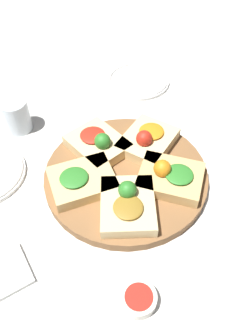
{
  "coord_description": "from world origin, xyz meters",
  "views": [
    {
      "loc": [
        -0.12,
        -0.52,
        0.65
      ],
      "look_at": [
        0.0,
        0.0,
        0.04
      ],
      "focal_mm": 35.0,
      "sensor_mm": 36.0,
      "label": 1
    }
  ],
  "objects_px": {
    "serving_board": "(126,175)",
    "dipping_bowl": "(139,299)",
    "plate_right": "(138,80)",
    "water_glass": "(16,116)"
  },
  "relations": [
    {
      "from": "serving_board",
      "to": "plate_right",
      "type": "height_order",
      "value": "serving_board"
    },
    {
      "from": "plate_right",
      "to": "water_glass",
      "type": "relative_size",
      "value": 2.26
    },
    {
      "from": "water_glass",
      "to": "dipping_bowl",
      "type": "height_order",
      "value": "water_glass"
    },
    {
      "from": "serving_board",
      "to": "dipping_bowl",
      "type": "distance_m",
      "value": 0.31
    },
    {
      "from": "plate_right",
      "to": "dipping_bowl",
      "type": "relative_size",
      "value": 3.01
    },
    {
      "from": "serving_board",
      "to": "plate_right",
      "type": "relative_size",
      "value": 1.94
    },
    {
      "from": "serving_board",
      "to": "water_glass",
      "type": "xyz_separation_m",
      "value": [
        -0.26,
        0.26,
        0.03
      ]
    },
    {
      "from": "plate_right",
      "to": "dipping_bowl",
      "type": "xyz_separation_m",
      "value": [
        -0.18,
        -0.71,
        0.01
      ]
    },
    {
      "from": "serving_board",
      "to": "plate_right",
      "type": "bearing_deg",
      "value": 71.66
    },
    {
      "from": "serving_board",
      "to": "plate_right",
      "type": "xyz_separation_m",
      "value": [
        0.13,
        0.4,
        -0.0
      ]
    }
  ]
}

